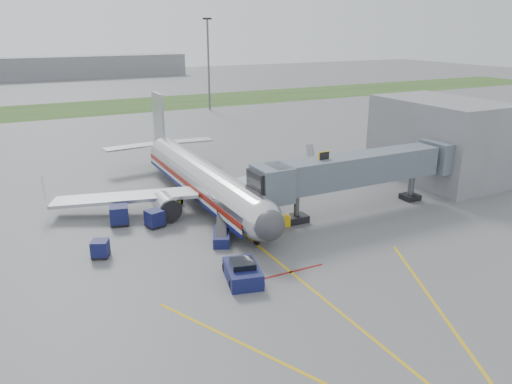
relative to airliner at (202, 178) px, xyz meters
name	(u,v)px	position (x,y,z in m)	size (l,w,h in m)	color
ground	(267,253)	(0.00, -15.25, -2.65)	(400.00, 400.00, 0.00)	#565659
grass_strip	(89,108)	(0.00, 74.75, -2.64)	(300.00, 25.00, 0.01)	#2D4C1E
apron_markings	(314,291)	(0.00, -22.65, -2.64)	(21.52, 50.00, 0.01)	gold
airliner	(202,178)	(0.00, 0.00, 0.00)	(32.10, 35.67, 10.25)	silver
jet_bridge	(354,170)	(12.86, -10.25, 1.82)	(25.30, 4.00, 6.90)	slate
terminal	(439,140)	(30.00, -5.25, 2.35)	(10.00, 16.00, 10.00)	slate
light_mast_right	(208,62)	(25.00, 59.75, 8.13)	(2.00, 0.44, 20.40)	#595B60
distant_terminal	(22,69)	(-10.00, 154.75, 1.35)	(120.00, 14.00, 8.00)	slate
pushback_tug	(243,272)	(-4.00, -18.75, -1.95)	(3.29, 4.44, 1.66)	#0E0D3A
baggage_cart_a	(100,249)	(-12.93, -9.58, -1.88)	(1.85, 1.85, 1.51)	#0E0D3A
baggage_cart_b	(155,219)	(-6.93, -5.10, -1.78)	(1.94, 1.94, 1.69)	#0E0D3A
baggage_cart_c	(119,215)	(-9.87, -2.96, -1.67)	(2.13, 2.13, 1.92)	#0E0D3A
belt_loader	(222,235)	(-2.49, -11.13, -2.11)	(2.90, 4.53, 2.16)	#0E0D3A
ground_power_cart	(283,221)	(4.32, -10.50, -2.13)	(1.52, 1.23, 1.05)	yellow
ramp_worker	(180,201)	(-3.00, -0.98, -1.87)	(0.56, 0.37, 1.54)	#93D118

